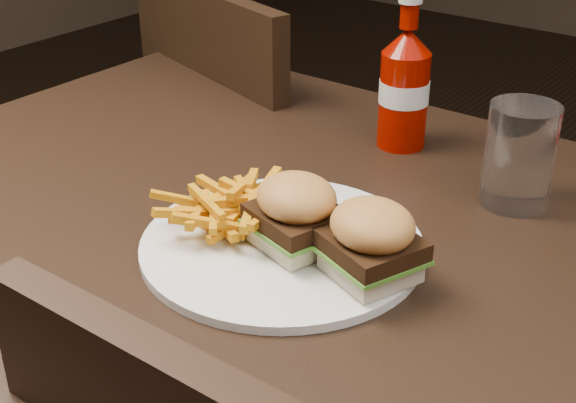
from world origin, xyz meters
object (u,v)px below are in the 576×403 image
Objects in this scene: ketchup_bottle at (403,101)px; tumbler at (519,157)px; plate at (282,245)px; chair_far at (302,213)px; dining_table at (332,259)px.

ketchup_bottle is 1.03× the size of tumbler.
ketchup_bottle is at bearing 161.14° from tumbler.
ketchup_bottle is at bearing 97.19° from plate.
plate is at bearing -121.13° from tumbler.
plate is 0.28m from tumbler.
tumbler is at bearing 165.68° from chair_far.
plate is 2.30× the size of ketchup_bottle.
plate is at bearing -127.74° from dining_table.
ketchup_bottle reaches higher than chair_far.
plate is at bearing 141.01° from chair_far.
plate is (0.37, -0.54, 0.33)m from chair_far.
tumbler is (0.11, 0.19, 0.08)m from dining_table.
plate is at bearing -82.81° from ketchup_bottle.
tumbler is at bearing -18.86° from ketchup_bottle.
chair_far is 0.73m from plate.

